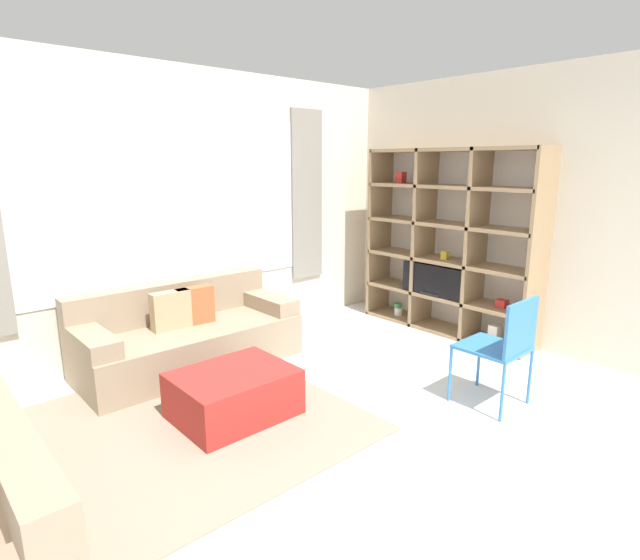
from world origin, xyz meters
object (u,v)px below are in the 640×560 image
at_px(couch_main, 188,336).
at_px(folding_chair, 504,342).
at_px(ottoman, 234,394).
at_px(shelving_unit, 450,244).

distance_m(couch_main, folding_chair, 2.70).
bearing_deg(folding_chair, ottoman, -37.30).
distance_m(shelving_unit, couch_main, 2.88).
height_order(shelving_unit, folding_chair, shelving_unit).
distance_m(couch_main, ottoman, 1.12).
bearing_deg(folding_chair, shelving_unit, -132.94).
bearing_deg(folding_chair, couch_main, -59.03).
distance_m(shelving_unit, folding_chair, 1.86).
xyz_separation_m(couch_main, ottoman, (-0.21, -1.09, -0.10)).
height_order(shelving_unit, ottoman, shelving_unit).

